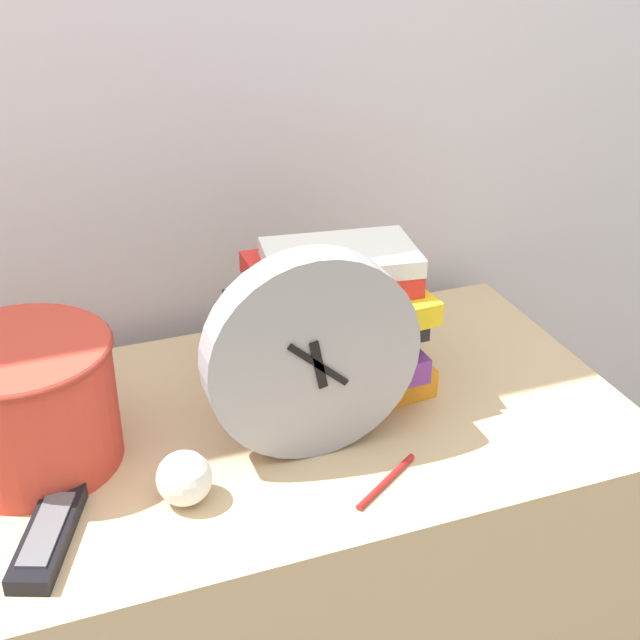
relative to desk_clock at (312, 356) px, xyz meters
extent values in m
cube|color=silver|center=(-0.15, 0.42, 0.32)|extent=(6.00, 0.04, 2.40)
cube|color=tan|center=(-0.15, 0.08, -0.51)|extent=(1.21, 0.54, 0.75)
cylinder|color=#99999E|center=(0.00, 0.00, 0.00)|extent=(0.27, 0.05, 0.27)
cylinder|color=white|center=(0.00, -0.01, 0.00)|extent=(0.24, 0.01, 0.24)
cube|color=black|center=(0.00, -0.02, 0.00)|extent=(0.02, 0.01, 0.07)
cube|color=black|center=(0.00, -0.02, 0.00)|extent=(0.08, 0.01, 0.07)
cylinder|color=black|center=(0.00, -0.02, 0.00)|extent=(0.01, 0.01, 0.01)
cube|color=orange|center=(0.08, 0.12, -0.11)|extent=(0.25, 0.17, 0.04)
cube|color=#7A3899|center=(0.06, 0.10, -0.08)|extent=(0.23, 0.17, 0.04)
cube|color=green|center=(0.05, 0.13, -0.05)|extent=(0.19, 0.19, 0.02)
cube|color=#232328|center=(0.06, 0.13, -0.02)|extent=(0.24, 0.18, 0.03)
cube|color=yellow|center=(0.08, 0.10, 0.01)|extent=(0.21, 0.19, 0.03)
cube|color=red|center=(0.07, 0.12, 0.04)|extent=(0.21, 0.16, 0.03)
cube|color=white|center=(0.08, 0.11, 0.07)|extent=(0.21, 0.15, 0.02)
cylinder|color=#C63D2D|center=(-0.34, 0.10, -0.05)|extent=(0.22, 0.22, 0.17)
torus|color=#9F3024|center=(-0.34, 0.10, 0.02)|extent=(0.23, 0.23, 0.01)
cube|color=black|center=(-0.34, -0.06, -0.13)|extent=(0.10, 0.17, 0.02)
cube|color=#59595E|center=(-0.34, -0.06, -0.11)|extent=(0.07, 0.12, 0.00)
sphere|color=white|center=(-0.18, -0.05, -0.10)|extent=(0.07, 0.07, 0.07)
cylinder|color=#B21E1E|center=(0.06, -0.10, -0.13)|extent=(0.11, 0.07, 0.01)
camera|label=1|loc=(-0.32, -0.88, 0.55)|focal=50.00mm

